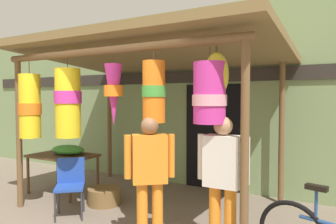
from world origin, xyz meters
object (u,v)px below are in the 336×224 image
object	(u,v)px
display_table	(63,159)
wicker_basket_by_table	(104,196)
flower_heap_on_table	(68,150)
folding_chair	(70,182)
vendor_in_orange	(150,171)
customer_foreground	(223,174)

from	to	relation	value
display_table	wicker_basket_by_table	distance (m)	1.18
flower_heap_on_table	folding_chair	distance (m)	1.21
vendor_in_orange	flower_heap_on_table	bearing A→B (deg)	157.37
folding_chair	vendor_in_orange	xyz separation A→B (m)	(1.54, -0.23, 0.38)
folding_chair	display_table	bearing A→B (deg)	142.81
vendor_in_orange	customer_foreground	size ratio (longest dim) A/B	0.99
display_table	customer_foreground	xyz separation A→B (m)	(3.31, -0.72, 0.27)
display_table	customer_foreground	world-z (taller)	customer_foreground
display_table	vendor_in_orange	distance (m)	2.68
display_table	wicker_basket_by_table	size ratio (longest dim) A/B	2.15
flower_heap_on_table	folding_chair	size ratio (longest dim) A/B	0.79
customer_foreground	flower_heap_on_table	bearing A→B (deg)	166.38
folding_chair	wicker_basket_by_table	bearing A→B (deg)	79.81
flower_heap_on_table	customer_foreground	xyz separation A→B (m)	(3.23, -0.78, 0.11)
display_table	vendor_in_orange	world-z (taller)	vendor_in_orange
wicker_basket_by_table	customer_foreground	size ratio (longest dim) A/B	0.35
wicker_basket_by_table	customer_foreground	world-z (taller)	customer_foreground
wicker_basket_by_table	vendor_in_orange	xyz separation A→B (m)	(1.43, -0.85, 0.76)
vendor_in_orange	customer_foreground	distance (m)	0.84
display_table	folding_chair	size ratio (longest dim) A/B	1.38
vendor_in_orange	customer_foreground	xyz separation A→B (m)	(0.81, 0.22, 0.01)
folding_chair	vendor_in_orange	world-z (taller)	vendor_in_orange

